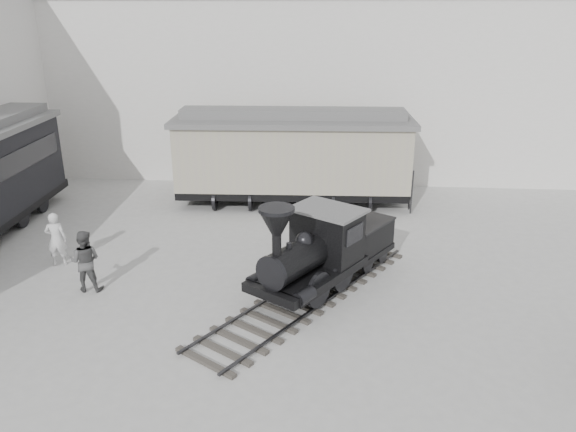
# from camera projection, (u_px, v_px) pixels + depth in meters

# --- Properties ---
(ground) EXTENTS (90.00, 90.00, 0.00)m
(ground) POSITION_uv_depth(u_px,v_px,m) (242.00, 356.00, 13.17)
(ground) COLOR #9E9E9B
(north_wall) EXTENTS (34.00, 2.51, 11.00)m
(north_wall) POSITION_uv_depth(u_px,v_px,m) (290.00, 57.00, 25.21)
(north_wall) COLOR silver
(north_wall) RESTS_ON ground
(locomotive) EXTENTS (6.16, 8.08, 2.98)m
(locomotive) POSITION_uv_depth(u_px,v_px,m) (321.00, 254.00, 15.96)
(locomotive) COLOR #2C2824
(locomotive) RESTS_ON ground
(boxcar) EXTENTS (9.69, 3.36, 3.93)m
(boxcar) POSITION_uv_depth(u_px,v_px,m) (293.00, 155.00, 22.76)
(boxcar) COLOR black
(boxcar) RESTS_ON ground
(visitor_a) EXTENTS (0.71, 0.54, 1.75)m
(visitor_a) POSITION_uv_depth(u_px,v_px,m) (56.00, 239.00, 17.54)
(visitor_a) COLOR silver
(visitor_a) RESTS_ON ground
(visitor_b) EXTENTS (0.94, 0.76, 1.82)m
(visitor_b) POSITION_uv_depth(u_px,v_px,m) (85.00, 261.00, 15.96)
(visitor_b) COLOR #4B4B4B
(visitor_b) RESTS_ON ground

